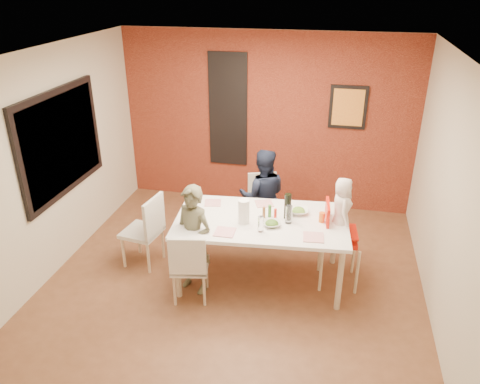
% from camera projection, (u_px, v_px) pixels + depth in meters
% --- Properties ---
extents(ground, '(4.50, 4.50, 0.00)m').
position_uv_depth(ground, '(235.00, 279.00, 5.79)').
color(ground, brown).
rests_on(ground, ground).
extents(ceiling, '(4.50, 4.50, 0.02)m').
position_uv_depth(ceiling, '(234.00, 54.00, 4.63)').
color(ceiling, white).
rests_on(ceiling, wall_back).
extents(wall_back, '(4.50, 0.02, 2.70)m').
position_uv_depth(wall_back, '(267.00, 121.00, 7.19)').
color(wall_back, beige).
rests_on(wall_back, ground).
extents(wall_front, '(4.50, 0.02, 2.70)m').
position_uv_depth(wall_front, '(162.00, 308.00, 3.22)').
color(wall_front, beige).
rests_on(wall_front, ground).
extents(wall_left, '(0.02, 4.50, 2.70)m').
position_uv_depth(wall_left, '(53.00, 163.00, 5.64)').
color(wall_left, beige).
rests_on(wall_left, ground).
extents(wall_right, '(0.02, 4.50, 2.70)m').
position_uv_depth(wall_right, '(449.00, 198.00, 4.78)').
color(wall_right, beige).
rests_on(wall_right, ground).
extents(brick_accent_wall, '(4.50, 0.02, 2.70)m').
position_uv_depth(brick_accent_wall, '(266.00, 122.00, 7.18)').
color(brick_accent_wall, maroon).
rests_on(brick_accent_wall, ground).
extents(picture_window_frame, '(0.05, 1.70, 1.30)m').
position_uv_depth(picture_window_frame, '(61.00, 142.00, 5.72)').
color(picture_window_frame, black).
rests_on(picture_window_frame, wall_left).
extents(picture_window_pane, '(0.02, 1.55, 1.15)m').
position_uv_depth(picture_window_pane, '(62.00, 142.00, 5.72)').
color(picture_window_pane, black).
rests_on(picture_window_pane, wall_left).
extents(glassblock_strip, '(0.55, 0.03, 1.70)m').
position_uv_depth(glassblock_strip, '(228.00, 110.00, 7.21)').
color(glassblock_strip, silver).
rests_on(glassblock_strip, wall_back).
extents(glassblock_surround, '(0.60, 0.03, 1.76)m').
position_uv_depth(glassblock_surround, '(228.00, 110.00, 7.21)').
color(glassblock_surround, black).
rests_on(glassblock_surround, wall_back).
extents(art_print_frame, '(0.54, 0.03, 0.64)m').
position_uv_depth(art_print_frame, '(348.00, 107.00, 6.80)').
color(art_print_frame, black).
rests_on(art_print_frame, wall_back).
extents(art_print_canvas, '(0.44, 0.01, 0.54)m').
position_uv_depth(art_print_canvas, '(348.00, 108.00, 6.79)').
color(art_print_canvas, gold).
rests_on(art_print_canvas, wall_back).
extents(dining_table, '(2.08, 1.28, 0.83)m').
position_uv_depth(dining_table, '(261.00, 225.00, 5.47)').
color(dining_table, white).
rests_on(dining_table, ground).
extents(chair_near, '(0.48, 0.48, 0.88)m').
position_uv_depth(chair_near, '(189.00, 264.00, 5.20)').
color(chair_near, beige).
rests_on(chair_near, ground).
extents(chair_far, '(0.52, 0.52, 0.88)m').
position_uv_depth(chair_far, '(263.00, 201.00, 6.65)').
color(chair_far, silver).
rests_on(chair_far, ground).
extents(chair_left, '(0.51, 0.51, 0.96)m').
position_uv_depth(chair_left, '(147.00, 227.00, 5.86)').
color(chair_left, silver).
rests_on(chair_left, ground).
extents(high_chair, '(0.49, 0.49, 1.06)m').
position_uv_depth(high_chair, '(336.00, 236.00, 5.47)').
color(high_chair, red).
rests_on(high_chair, ground).
extents(child_near, '(0.57, 0.47, 1.33)m').
position_uv_depth(child_near, '(193.00, 240.00, 5.34)').
color(child_near, '#51503A').
rests_on(child_near, ground).
extents(child_far, '(0.74, 0.62, 1.35)m').
position_uv_depth(child_far, '(263.00, 196.00, 6.36)').
color(child_far, black).
rests_on(child_far, ground).
extents(toddler, '(0.30, 0.40, 0.75)m').
position_uv_depth(toddler, '(342.00, 209.00, 5.32)').
color(toddler, silver).
rests_on(toddler, high_chair).
extents(plate_near_left, '(0.22, 0.22, 0.01)m').
position_uv_depth(plate_near_left, '(225.00, 232.00, 5.17)').
color(plate_near_left, white).
rests_on(plate_near_left, dining_table).
extents(plate_far_mid, '(0.27, 0.27, 0.01)m').
position_uv_depth(plate_far_mid, '(264.00, 203.00, 5.80)').
color(plate_far_mid, white).
rests_on(plate_far_mid, dining_table).
extents(plate_near_right, '(0.24, 0.24, 0.01)m').
position_uv_depth(plate_near_right, '(313.00, 237.00, 5.06)').
color(plate_near_right, white).
rests_on(plate_near_right, dining_table).
extents(plate_far_left, '(0.24, 0.24, 0.01)m').
position_uv_depth(plate_far_left, '(213.00, 203.00, 5.82)').
color(plate_far_left, white).
rests_on(plate_far_left, dining_table).
extents(salad_bowl_a, '(0.26, 0.26, 0.05)m').
position_uv_depth(salad_bowl_a, '(272.00, 224.00, 5.29)').
color(salad_bowl_a, silver).
rests_on(salad_bowl_a, dining_table).
extents(salad_bowl_b, '(0.26, 0.26, 0.06)m').
position_uv_depth(salad_bowl_b, '(299.00, 211.00, 5.57)').
color(salad_bowl_b, white).
rests_on(salad_bowl_b, dining_table).
extents(wine_bottle, '(0.08, 0.08, 0.31)m').
position_uv_depth(wine_bottle, '(288.00, 206.00, 5.40)').
color(wine_bottle, black).
rests_on(wine_bottle, dining_table).
extents(wine_glass_a, '(0.06, 0.06, 0.18)m').
position_uv_depth(wine_glass_a, '(261.00, 224.00, 5.15)').
color(wine_glass_a, white).
rests_on(wine_glass_a, dining_table).
extents(wine_glass_b, '(0.08, 0.08, 0.22)m').
position_uv_depth(wine_glass_b, '(289.00, 214.00, 5.32)').
color(wine_glass_b, white).
rests_on(wine_glass_b, dining_table).
extents(paper_towel_roll, '(0.13, 0.13, 0.29)m').
position_uv_depth(paper_towel_roll, '(244.00, 212.00, 5.31)').
color(paper_towel_roll, white).
rests_on(paper_towel_roll, dining_table).
extents(condiment_red, '(0.03, 0.03, 0.13)m').
position_uv_depth(condiment_red, '(275.00, 214.00, 5.42)').
color(condiment_red, red).
rests_on(condiment_red, dining_table).
extents(condiment_green, '(0.04, 0.04, 0.15)m').
position_uv_depth(condiment_green, '(270.00, 211.00, 5.46)').
color(condiment_green, '#367D29').
rests_on(condiment_green, dining_table).
extents(condiment_brown, '(0.04, 0.04, 0.14)m').
position_uv_depth(condiment_brown, '(264.00, 212.00, 5.45)').
color(condiment_brown, brown).
rests_on(condiment_brown, dining_table).
extents(sippy_cup, '(0.07, 0.07, 0.12)m').
position_uv_depth(sippy_cup, '(322.00, 217.00, 5.36)').
color(sippy_cup, '#D26017').
rests_on(sippy_cup, dining_table).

